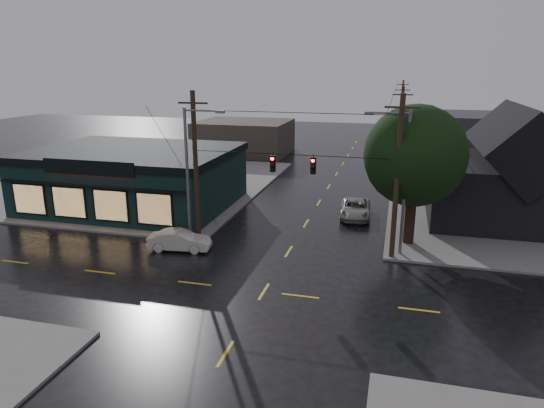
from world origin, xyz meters
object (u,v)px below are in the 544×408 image
(corner_tree, at_px, (415,156))
(utility_pole_nw, at_px, (199,240))
(utility_pole_ne, at_px, (391,258))
(sedan_cream, at_px, (179,240))
(suv_silver, at_px, (356,209))

(corner_tree, height_order, utility_pole_nw, corner_tree)
(utility_pole_ne, bearing_deg, sedan_cream, -171.36)
(corner_tree, height_order, utility_pole_ne, corner_tree)
(sedan_cream, bearing_deg, utility_pole_ne, -89.81)
(corner_tree, xyz_separation_m, sedan_cream, (-14.49, -4.88, -5.39))
(utility_pole_nw, height_order, suv_silver, utility_pole_nw)
(corner_tree, relative_size, utility_pole_nw, 0.91)
(sedan_cream, relative_size, suv_silver, 0.82)
(utility_pole_ne, height_order, suv_silver, utility_pole_ne)
(suv_silver, bearing_deg, utility_pole_ne, -73.35)
(corner_tree, bearing_deg, sedan_cream, -161.39)
(utility_pole_ne, bearing_deg, corner_tree, 70.27)
(corner_tree, distance_m, utility_pole_nw, 15.53)
(utility_pole_nw, distance_m, suv_silver, 12.89)
(utility_pole_nw, bearing_deg, utility_pole_ne, 0.00)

